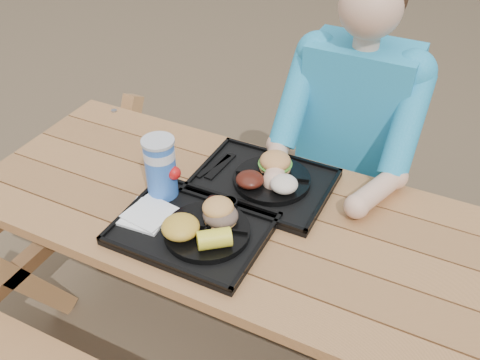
% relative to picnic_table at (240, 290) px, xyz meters
% --- Properties ---
extents(ground, '(60.00, 60.00, 0.00)m').
position_rel_picnic_table_xyz_m(ground, '(0.00, 0.00, -0.38)').
color(ground, '#999999').
rests_on(ground, ground).
extents(picnic_table, '(1.80, 1.49, 0.75)m').
position_rel_picnic_table_xyz_m(picnic_table, '(0.00, 0.00, 0.00)').
color(picnic_table, '#999999').
rests_on(picnic_table, ground).
extents(tray_near, '(0.45, 0.35, 0.02)m').
position_rel_picnic_table_xyz_m(tray_near, '(-0.09, -0.15, 0.39)').
color(tray_near, black).
rests_on(tray_near, picnic_table).
extents(tray_far, '(0.45, 0.35, 0.02)m').
position_rel_picnic_table_xyz_m(tray_far, '(0.01, 0.15, 0.39)').
color(tray_far, black).
rests_on(tray_far, picnic_table).
extents(plate_near, '(0.26, 0.26, 0.02)m').
position_rel_picnic_table_xyz_m(plate_near, '(-0.03, -0.15, 0.41)').
color(plate_near, black).
rests_on(plate_near, tray_near).
extents(plate_far, '(0.26, 0.26, 0.02)m').
position_rel_picnic_table_xyz_m(plate_far, '(0.04, 0.16, 0.41)').
color(plate_far, black).
rests_on(plate_far, tray_far).
extents(napkin_stack, '(0.15, 0.15, 0.02)m').
position_rel_picnic_table_xyz_m(napkin_stack, '(-0.24, -0.17, 0.40)').
color(napkin_stack, white).
rests_on(napkin_stack, tray_near).
extents(soda_cup, '(0.10, 0.10, 0.20)m').
position_rel_picnic_table_xyz_m(soda_cup, '(-0.26, -0.05, 0.49)').
color(soda_cup, blue).
rests_on(soda_cup, tray_near).
extents(condiment_bbq, '(0.05, 0.05, 0.03)m').
position_rel_picnic_table_xyz_m(condiment_bbq, '(-0.08, -0.03, 0.41)').
color(condiment_bbq, black).
rests_on(condiment_bbq, tray_near).
extents(condiment_mustard, '(0.06, 0.06, 0.03)m').
position_rel_picnic_table_xyz_m(condiment_mustard, '(-0.03, -0.02, 0.41)').
color(condiment_mustard, yellow).
rests_on(condiment_mustard, tray_near).
extents(sandwich, '(0.10, 0.10, 0.10)m').
position_rel_picnic_table_xyz_m(sandwich, '(-0.01, -0.10, 0.47)').
color(sandwich, '#E0994F').
rests_on(sandwich, plate_near).
extents(mac_cheese, '(0.11, 0.11, 0.06)m').
position_rel_picnic_table_xyz_m(mac_cheese, '(-0.09, -0.21, 0.44)').
color(mac_cheese, gold).
rests_on(mac_cheese, plate_near).
extents(corn_cob, '(0.14, 0.14, 0.06)m').
position_rel_picnic_table_xyz_m(corn_cob, '(0.02, -0.21, 0.44)').
color(corn_cob, yellow).
rests_on(corn_cob, plate_near).
extents(cutlery_far, '(0.04, 0.17, 0.01)m').
position_rel_picnic_table_xyz_m(cutlery_far, '(-0.16, 0.17, 0.40)').
color(cutlery_far, black).
rests_on(cutlery_far, tray_far).
extents(burger, '(0.11, 0.11, 0.10)m').
position_rel_picnic_table_xyz_m(burger, '(0.03, 0.21, 0.46)').
color(burger, '#D78D4C').
rests_on(burger, plate_far).
extents(baked_beans, '(0.09, 0.09, 0.04)m').
position_rel_picnic_table_xyz_m(baked_beans, '(-0.01, 0.10, 0.44)').
color(baked_beans, '#47160E').
rests_on(baked_beans, plate_far).
extents(potato_salad, '(0.09, 0.09, 0.05)m').
position_rel_picnic_table_xyz_m(potato_salad, '(0.10, 0.12, 0.44)').
color(potato_salad, silver).
rests_on(potato_salad, plate_far).
extents(diner, '(0.48, 0.84, 1.28)m').
position_rel_picnic_table_xyz_m(diner, '(0.20, 0.56, 0.27)').
color(diner, '#1BA4C1').
rests_on(diner, ground).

